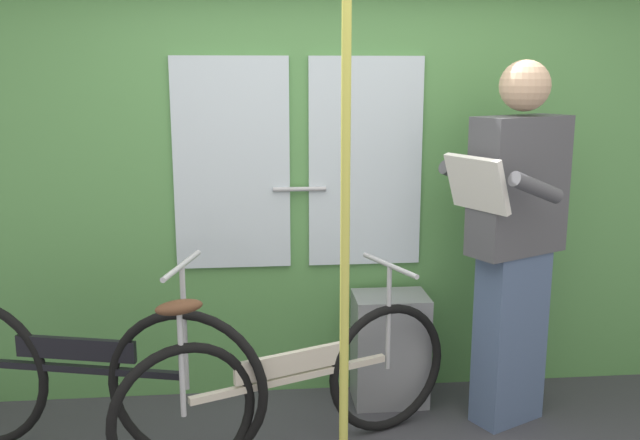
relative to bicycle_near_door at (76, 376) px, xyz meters
The scene contains 6 objects.
train_door_wall 1.60m from the bicycle_near_door, 26.50° to the left, with size 5.41×0.28×2.24m.
bicycle_near_door is the anchor object (origin of this frame).
bicycle_leaning_behind 0.98m from the bicycle_near_door, ahead, with size 1.56×0.75×0.86m.
passenger_reading_newspaper 2.16m from the bicycle_near_door, ahead, with size 0.64×0.60×1.80m.
trash_bin_by_wall 1.59m from the bicycle_near_door, 15.10° to the left, with size 0.39×0.28×0.59m, color gray.
handrail_pole 1.45m from the bicycle_near_door, 24.08° to the right, with size 0.04×0.04×2.20m, color #C6C14C.
Camera 1 is at (-0.44, -2.29, 1.75)m, focal length 39.43 mm.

